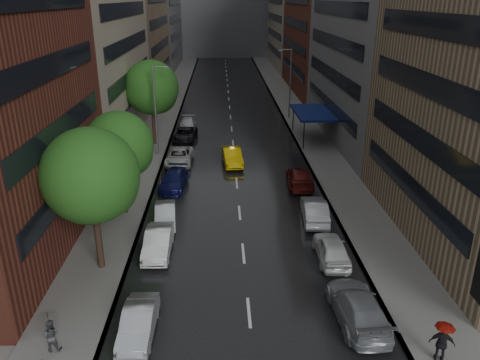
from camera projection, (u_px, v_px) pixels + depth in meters
name	position (u px, v px, depth m)	size (l,w,h in m)	color
road	(230.00, 110.00, 66.98)	(14.00, 140.00, 0.01)	black
sidewalk_left	(167.00, 111.00, 66.61)	(4.00, 140.00, 0.15)	gray
sidewalk_right	(292.00, 109.00, 67.31)	(4.00, 140.00, 0.15)	gray
tree_near	(91.00, 176.00, 25.98)	(5.47, 5.47, 8.72)	#382619
tree_mid	(119.00, 145.00, 33.30)	(4.92, 4.92, 7.85)	#382619
tree_far	(151.00, 88.00, 49.29)	(5.76, 5.76, 9.18)	#382619
taxi	(232.00, 156.00, 45.32)	(1.69, 4.83, 1.59)	yellow
parked_cars_left	(176.00, 169.00, 42.28)	(2.83, 41.95, 1.52)	#A0A3A9
parked_cars_right	(323.00, 228.00, 31.32)	(2.54, 23.59, 1.60)	gray
ped_black_umbrella	(49.00, 328.00, 21.02)	(0.96, 0.98, 2.09)	#414246
ped_red_umbrella	(443.00, 339.00, 20.43)	(1.17, 0.82, 2.01)	black
street_lamp_left	(156.00, 109.00, 46.30)	(1.74, 0.22, 9.00)	gray
street_lamp_right	(290.00, 82.00, 60.84)	(1.74, 0.22, 9.00)	gray
awning	(313.00, 113.00, 52.24)	(4.00, 8.00, 3.12)	navy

